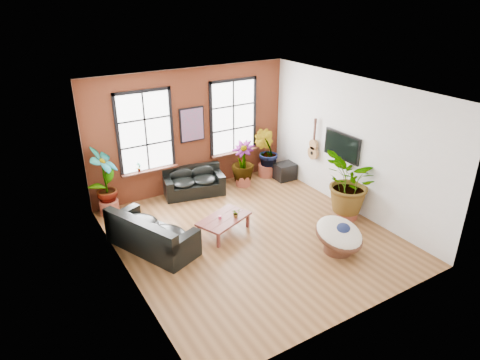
# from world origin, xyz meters

# --- Properties ---
(room) EXTENTS (6.04, 6.54, 3.54)m
(room) POSITION_xyz_m (0.00, 0.15, 1.75)
(room) COLOR brown
(room) RESTS_ON ground
(sofa_back) EXTENTS (1.82, 1.16, 0.77)m
(sofa_back) POSITION_xyz_m (-0.19, 2.86, 0.35)
(sofa_back) COLOR black
(sofa_back) RESTS_ON ground
(sofa_left) EXTENTS (1.68, 2.35, 0.86)m
(sofa_left) POSITION_xyz_m (-2.28, 0.75, 0.39)
(sofa_left) COLOR black
(sofa_left) RESTS_ON ground
(coffee_table) EXTENTS (1.47, 1.16, 0.50)m
(coffee_table) POSITION_xyz_m (-0.52, 0.50, 0.37)
(coffee_table) COLOR maroon
(coffee_table) RESTS_ON ground
(papasan_chair) EXTENTS (1.37, 1.38, 0.82)m
(papasan_chair) POSITION_xyz_m (1.29, -1.53, 0.42)
(papasan_chair) COLOR #552F1E
(papasan_chair) RESTS_ON ground
(poster) EXTENTS (0.74, 0.06, 0.98)m
(poster) POSITION_xyz_m (0.00, 3.18, 1.95)
(poster) COLOR black
(poster) RESTS_ON room
(tv_wall_unit) EXTENTS (0.13, 1.86, 1.20)m
(tv_wall_unit) POSITION_xyz_m (2.93, 0.60, 1.54)
(tv_wall_unit) COLOR black
(tv_wall_unit) RESTS_ON room
(media_box) EXTENTS (0.63, 0.54, 0.51)m
(media_box) POSITION_xyz_m (2.66, 2.31, 0.25)
(media_box) COLOR black
(media_box) RESTS_ON ground
(pot_back_left) EXTENTS (0.60, 0.60, 0.36)m
(pot_back_left) POSITION_xyz_m (-2.61, 2.93, 0.18)
(pot_back_left) COLOR brown
(pot_back_left) RESTS_ON ground
(pot_back_right) EXTENTS (0.60, 0.60, 0.38)m
(pot_back_right) POSITION_xyz_m (2.33, 2.82, 0.19)
(pot_back_right) COLOR brown
(pot_back_right) RESTS_ON ground
(pot_right_wall) EXTENTS (0.60, 0.60, 0.38)m
(pot_right_wall) POSITION_xyz_m (2.58, -0.49, 0.19)
(pot_right_wall) COLOR brown
(pot_right_wall) RESTS_ON ground
(pot_mid) EXTENTS (0.47, 0.47, 0.33)m
(pot_mid) POSITION_xyz_m (1.32, 2.59, 0.16)
(pot_mid) COLOR brown
(pot_mid) RESTS_ON ground
(floor_plant_back_left) EXTENTS (1.03, 1.07, 1.69)m
(floor_plant_back_left) POSITION_xyz_m (-2.62, 2.94, 1.00)
(floor_plant_back_left) COLOR #143C10
(floor_plant_back_left) RESTS_ON ground
(floor_plant_back_right) EXTENTS (0.92, 0.94, 1.33)m
(floor_plant_back_right) POSITION_xyz_m (2.30, 2.83, 0.81)
(floor_plant_back_right) COLOR #143C10
(floor_plant_back_right) RESTS_ON ground
(floor_plant_right_wall) EXTENTS (1.93, 1.96, 1.65)m
(floor_plant_right_wall) POSITION_xyz_m (2.56, -0.51, 0.98)
(floor_plant_right_wall) COLOR #143C10
(floor_plant_right_wall) RESTS_ON ground
(floor_plant_mid) EXTENTS (0.93, 0.93, 1.22)m
(floor_plant_mid) POSITION_xyz_m (1.33, 2.63, 0.75)
(floor_plant_mid) COLOR #143C10
(floor_plant_mid) RESTS_ON ground
(table_plant) EXTENTS (0.23, 0.21, 0.22)m
(table_plant) POSITION_xyz_m (-0.25, 0.38, 0.52)
(table_plant) COLOR #143C10
(table_plant) RESTS_ON coffee_table
(sill_plant_left) EXTENTS (0.17, 0.17, 0.27)m
(sill_plant_left) POSITION_xyz_m (-1.65, 3.13, 1.04)
(sill_plant_left) COLOR #143C10
(sill_plant_left) RESTS_ON room
(sill_plant_right) EXTENTS (0.19, 0.19, 0.27)m
(sill_plant_right) POSITION_xyz_m (1.70, 3.13, 1.04)
(sill_plant_right) COLOR #143C10
(sill_plant_right) RESTS_ON room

